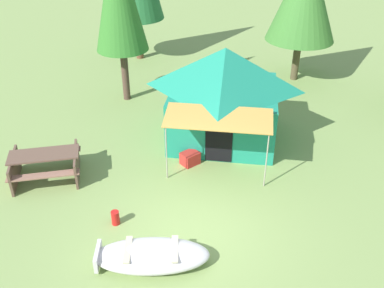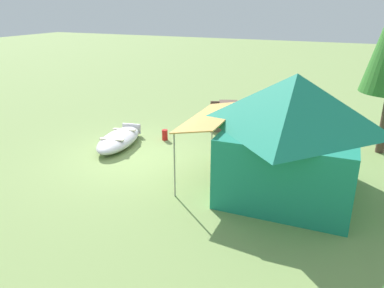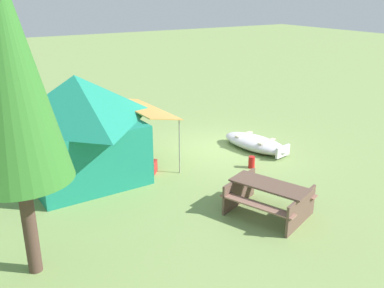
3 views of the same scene
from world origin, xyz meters
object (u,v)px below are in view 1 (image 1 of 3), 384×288
Objects in this scene: beached_rowboat at (151,255)px; fuel_can at (115,218)px; picnic_table at (45,163)px; cooler_box at (190,158)px; canvas_cabin_tent at (224,93)px.

fuel_can is at bearing 136.75° from beached_rowboat.
fuel_can is at bearing -31.17° from picnic_table.
picnic_table reaches higher than cooler_box.
fuel_can is (-1.14, 1.07, -0.06)m from beached_rowboat.
beached_rowboat is at bearing -92.21° from cooler_box.
beached_rowboat is at bearing -99.11° from canvas_cabin_tent.
picnic_table is 6.19× the size of fuel_can.
cooler_box is (-0.74, -1.67, -1.32)m from canvas_cabin_tent.
canvas_cabin_tent is 1.90× the size of picnic_table.
cooler_box is 3.07m from fuel_can.
picnic_table is at bearing -145.82° from canvas_cabin_tent.
cooler_box is (0.15, 3.86, -0.06)m from beached_rowboat.
cooler_box is at bearing 87.79° from beached_rowboat.
beached_rowboat is 0.62× the size of canvas_cabin_tent.
cooler_box is at bearing 65.20° from fuel_can.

